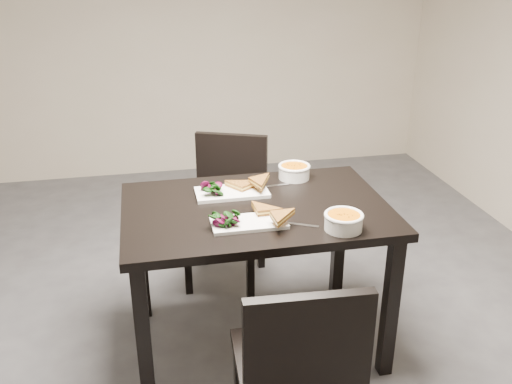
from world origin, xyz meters
The scene contains 14 objects.
ground centered at (0.00, 0.00, 0.00)m, with size 5.00×5.00×0.00m, color #47474C.
table centered at (0.49, 0.02, 0.65)m, with size 1.20×0.80×0.75m.
chair_near centered at (0.49, -0.75, 0.48)m, with size 0.44×0.44×0.85m.
chair_far centered at (0.47, 0.69, 0.48)m, with size 0.55×0.55×0.85m.
plate_near centered at (0.43, -0.16, 0.76)m, with size 0.32×0.16×0.02m, color white.
sandwich_near centered at (0.49, -0.14, 0.79)m, with size 0.16×0.12×0.05m, color #955B1F, non-canonical shape.
salad_near centered at (0.33, -0.16, 0.79)m, with size 0.10×0.09×0.04m, color black, non-canonical shape.
soup_bowl_near centered at (0.80, -0.28, 0.79)m, with size 0.16×0.16×0.07m.
cutlery_near centered at (0.63, -0.20, 0.75)m, with size 0.18×0.02×0.00m, color silver.
plate_far centered at (0.41, 0.18, 0.76)m, with size 0.34×0.17×0.02m, color white.
sandwich_far centered at (0.47, 0.16, 0.80)m, with size 0.17×0.13×0.06m, color #955B1F, non-canonical shape.
salad_far centered at (0.31, 0.18, 0.79)m, with size 0.11×0.10×0.05m, color black, non-canonical shape.
soup_bowl_far centered at (0.75, 0.31, 0.79)m, with size 0.16×0.16×0.07m.
cutlery_far centered at (0.61, 0.23, 0.75)m, with size 0.18×0.02×0.00m, color silver.
Camera 1 is at (0.03, -2.23, 1.82)m, focal length 39.18 mm.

